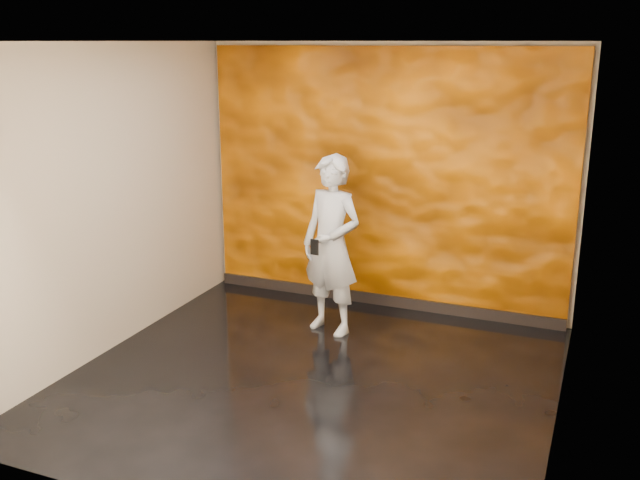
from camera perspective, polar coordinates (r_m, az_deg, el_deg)
The scene contains 5 objects.
room at distance 5.76m, azimuth -0.66°, elevation 1.55°, with size 4.02×4.02×2.81m.
feature_wall at distance 7.57m, azimuth 5.17°, elevation 4.76°, with size 3.90×0.06×2.75m, color #FF7E00.
baseboard at distance 7.89m, azimuth 4.85°, elevation -4.75°, with size 3.90×0.04×0.12m, color black.
man at distance 6.92m, azimuth 0.93°, elevation -0.43°, with size 0.65×0.42×1.77m, color #9EA1AC.
phone at distance 6.69m, azimuth -0.44°, elevation -0.57°, with size 0.08×0.02×0.15m, color black.
Camera 1 is at (2.19, -5.14, 2.81)m, focal length 40.00 mm.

